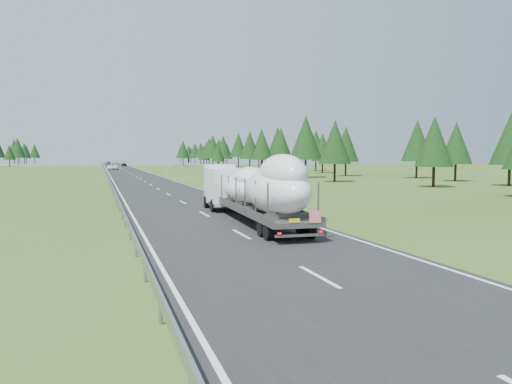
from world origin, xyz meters
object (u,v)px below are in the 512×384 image
object	(u,v)px
distant_van	(113,167)
distant_car_dark	(124,164)
boat_truck	(254,188)
highway_sign	(169,166)
distant_car_blue	(108,162)

from	to	relation	value
distant_van	distant_car_dark	xyz separation A→B (m)	(5.64, 54.19, -0.12)
boat_truck	distant_car_dark	size ratio (longest dim) A/B	4.11
highway_sign	distant_car_dark	bearing A→B (deg)	92.57
boat_truck	distant_car_dark	world-z (taller)	boat_truck
distant_van	distant_car_dark	size ratio (longest dim) A/B	1.43
boat_truck	distant_van	size ratio (longest dim) A/B	2.86
distant_car_dark	highway_sign	bearing A→B (deg)	-91.12
distant_car_dark	distant_car_blue	size ratio (longest dim) A/B	0.92
boat_truck	distant_car_dark	distance (m)	175.26
highway_sign	distant_car_blue	distance (m)	163.51
boat_truck	distant_van	world-z (taller)	boat_truck
distant_car_dark	distant_car_blue	bearing A→B (deg)	90.69
highway_sign	distant_car_blue	world-z (taller)	highway_sign
highway_sign	distant_van	distance (m)	46.41
boat_truck	highway_sign	bearing A→B (deg)	86.03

